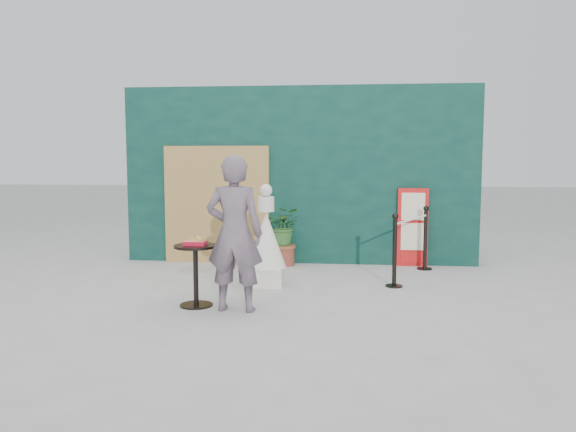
{
  "coord_description": "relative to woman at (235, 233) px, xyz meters",
  "views": [
    {
      "loc": [
        0.77,
        -6.44,
        1.79
      ],
      "look_at": [
        0.0,
        1.2,
        1.0
      ],
      "focal_mm": 35.0,
      "sensor_mm": 36.0,
      "label": 1
    }
  ],
  "objects": [
    {
      "name": "ground",
      "position": [
        0.5,
        0.06,
        -0.92
      ],
      "size": [
        60.0,
        60.0,
        0.0
      ],
      "primitive_type": "plane",
      "color": "#ADAAA5",
      "rests_on": "ground"
    },
    {
      "name": "back_wall",
      "position": [
        0.5,
        3.21,
        0.58
      ],
      "size": [
        6.0,
        0.3,
        3.0
      ],
      "primitive_type": "cube",
      "color": "#092B27",
      "rests_on": "ground"
    },
    {
      "name": "bamboo_fence",
      "position": [
        -0.9,
        3.0,
        0.08
      ],
      "size": [
        1.8,
        0.08,
        2.0
      ],
      "primitive_type": "cube",
      "color": "tan",
      "rests_on": "ground"
    },
    {
      "name": "woman",
      "position": [
        0.0,
        0.0,
        0.0
      ],
      "size": [
        0.69,
        0.47,
        1.84
      ],
      "primitive_type": "imported",
      "rotation": [
        0.0,
        0.0,
        3.1
      ],
      "color": "slate",
      "rests_on": "ground"
    },
    {
      "name": "menu_board",
      "position": [
        2.4,
        3.01,
        -0.27
      ],
      "size": [
        0.5,
        0.07,
        1.3
      ],
      "color": "red",
      "rests_on": "ground"
    },
    {
      "name": "statue",
      "position": [
        0.18,
        1.36,
        -0.33
      ],
      "size": [
        0.56,
        0.56,
        1.43
      ],
      "color": "white",
      "rests_on": "ground"
    },
    {
      "name": "cafe_table",
      "position": [
        -0.51,
        0.16,
        -0.42
      ],
      "size": [
        0.52,
        0.52,
        0.75
      ],
      "color": "black",
      "rests_on": "ground"
    },
    {
      "name": "food_basket",
      "position": [
        -0.51,
        0.16,
        -0.13
      ],
      "size": [
        0.26,
        0.19,
        0.11
      ],
      "color": "red",
      "rests_on": "cafe_table"
    },
    {
      "name": "planter",
      "position": [
        0.27,
        2.88,
        -0.35
      ],
      "size": [
        0.58,
        0.5,
        0.98
      ],
      "color": "brown",
      "rests_on": "ground"
    },
    {
      "name": "stanchion_barrier",
      "position": [
        2.27,
        2.09,
        -0.42
      ],
      "size": [
        0.84,
        1.54,
        1.03
      ],
      "color": "black",
      "rests_on": "ground"
    }
  ]
}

